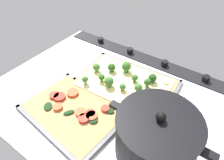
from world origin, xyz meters
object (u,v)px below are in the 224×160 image
object	(u,v)px
baking_tray_back	(73,112)
cooking_pot	(156,136)
baking_tray_front	(125,85)
broccoli_pizza	(125,82)
veggie_pizza_back	(73,110)

from	to	relation	value
baking_tray_back	cooking_pot	distance (cm)	28.28
baking_tray_front	broccoli_pizza	distance (cm)	1.49
baking_tray_front	broccoli_pizza	bearing A→B (deg)	149.89
broccoli_pizza	cooking_pot	xyz separation A→B (cm)	(-20.05, 17.78, 5.16)
baking_tray_back	veggie_pizza_back	bearing A→B (deg)	-100.52
broccoli_pizza	veggie_pizza_back	size ratio (longest dim) A/B	1.15
broccoli_pizza	baking_tray_back	xyz separation A→B (cm)	(7.31, 20.46, -1.48)
baking_tray_back	veggie_pizza_back	distance (cm)	0.80
baking_tray_back	veggie_pizza_back	world-z (taller)	veggie_pizza_back
baking_tray_front	baking_tray_back	distance (cm)	21.74
baking_tray_front	cooking_pot	size ratio (longest dim) A/B	1.38
broccoli_pizza	cooking_pot	world-z (taller)	cooking_pot
baking_tray_back	broccoli_pizza	bearing A→B (deg)	-109.65
broccoli_pizza	baking_tray_back	size ratio (longest dim) A/B	1.06
baking_tray_front	baking_tray_back	xyz separation A→B (cm)	(7.27, 20.49, 0.01)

